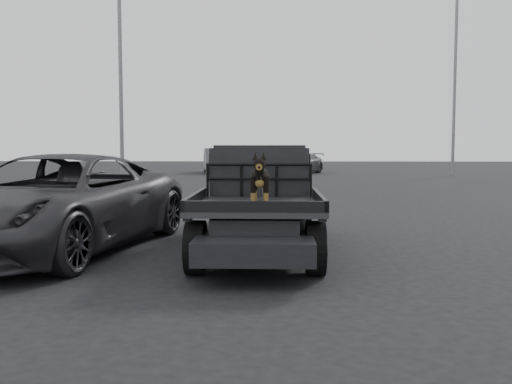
{
  "coord_description": "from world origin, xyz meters",
  "views": [
    {
      "loc": [
        -0.19,
        -7.5,
        1.78
      ],
      "look_at": [
        -0.42,
        -0.36,
        1.21
      ],
      "focal_mm": 40.0,
      "sensor_mm": 36.0,
      "label": 1
    }
  ],
  "objects_px": {
    "parked_suv": "(56,203)",
    "distant_car_b": "(300,163)",
    "floodlight_mid": "(455,61)",
    "dog": "(260,182)",
    "flatbed_ute": "(259,225)",
    "distant_car_a": "(218,161)",
    "floodlight_near": "(120,23)"
  },
  "relations": [
    {
      "from": "dog",
      "to": "distant_car_b",
      "type": "relative_size",
      "value": 0.16
    },
    {
      "from": "flatbed_ute",
      "to": "parked_suv",
      "type": "xyz_separation_m",
      "value": [
        -3.45,
        0.01,
        0.37
      ]
    },
    {
      "from": "dog",
      "to": "parked_suv",
      "type": "relative_size",
      "value": 0.12
    },
    {
      "from": "floodlight_near",
      "to": "floodlight_mid",
      "type": "xyz_separation_m",
      "value": [
        17.53,
        8.76,
        -0.46
      ]
    },
    {
      "from": "parked_suv",
      "to": "distant_car_a",
      "type": "xyz_separation_m",
      "value": [
        -0.06,
        28.55,
        -0.0
      ]
    },
    {
      "from": "flatbed_ute",
      "to": "dog",
      "type": "height_order",
      "value": "dog"
    },
    {
      "from": "parked_suv",
      "to": "distant_car_b",
      "type": "bearing_deg",
      "value": 88.89
    },
    {
      "from": "distant_car_a",
      "to": "floodlight_near",
      "type": "bearing_deg",
      "value": -113.82
    },
    {
      "from": "flatbed_ute",
      "to": "distant_car_b",
      "type": "distance_m",
      "value": 27.83
    },
    {
      "from": "dog",
      "to": "parked_suv",
      "type": "xyz_separation_m",
      "value": [
        -3.51,
        1.59,
        -0.46
      ]
    },
    {
      "from": "parked_suv",
      "to": "distant_car_b",
      "type": "xyz_separation_m",
      "value": [
        5.39,
        27.75,
        -0.15
      ]
    },
    {
      "from": "parked_suv",
      "to": "distant_car_b",
      "type": "height_order",
      "value": "parked_suv"
    },
    {
      "from": "distant_car_b",
      "to": "floodlight_near",
      "type": "xyz_separation_m",
      "value": [
        -8.56,
        -11.65,
        6.55
      ]
    },
    {
      "from": "distant_car_a",
      "to": "floodlight_near",
      "type": "relative_size",
      "value": 0.38
    },
    {
      "from": "floodlight_near",
      "to": "flatbed_ute",
      "type": "bearing_deg",
      "value": -67.66
    },
    {
      "from": "dog",
      "to": "distant_car_b",
      "type": "distance_m",
      "value": 29.41
    },
    {
      "from": "floodlight_mid",
      "to": "floodlight_near",
      "type": "bearing_deg",
      "value": -153.44
    },
    {
      "from": "distant_car_b",
      "to": "floodlight_mid",
      "type": "height_order",
      "value": "floodlight_mid"
    },
    {
      "from": "dog",
      "to": "floodlight_mid",
      "type": "distance_m",
      "value": 29.12
    },
    {
      "from": "dog",
      "to": "parked_suv",
      "type": "distance_m",
      "value": 3.88
    },
    {
      "from": "parked_suv",
      "to": "floodlight_mid",
      "type": "height_order",
      "value": "floodlight_mid"
    },
    {
      "from": "dog",
      "to": "flatbed_ute",
      "type": "bearing_deg",
      "value": 92.17
    },
    {
      "from": "parked_suv",
      "to": "distant_car_a",
      "type": "distance_m",
      "value": 28.55
    },
    {
      "from": "dog",
      "to": "distant_car_a",
      "type": "bearing_deg",
      "value": 96.75
    },
    {
      "from": "flatbed_ute",
      "to": "distant_car_b",
      "type": "relative_size",
      "value": 1.15
    },
    {
      "from": "floodlight_mid",
      "to": "parked_suv",
      "type": "bearing_deg",
      "value": -119.99
    },
    {
      "from": "dog",
      "to": "distant_car_a",
      "type": "height_order",
      "value": "dog"
    },
    {
      "from": "floodlight_near",
      "to": "distant_car_b",
      "type": "bearing_deg",
      "value": 53.67
    },
    {
      "from": "parked_suv",
      "to": "distant_car_a",
      "type": "height_order",
      "value": "parked_suv"
    },
    {
      "from": "dog",
      "to": "parked_suv",
      "type": "height_order",
      "value": "dog"
    },
    {
      "from": "flatbed_ute",
      "to": "distant_car_a",
      "type": "bearing_deg",
      "value": 97.0
    },
    {
      "from": "dog",
      "to": "floodlight_mid",
      "type": "bearing_deg",
      "value": 67.71
    }
  ]
}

